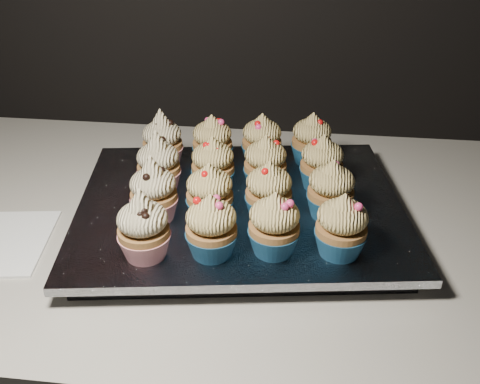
# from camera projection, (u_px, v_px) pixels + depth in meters

# --- Properties ---
(worktop) EXTENTS (2.44, 0.64, 0.04)m
(worktop) POSITION_uv_depth(u_px,v_px,m) (361.00, 234.00, 0.78)
(worktop) COLOR beige
(worktop) RESTS_ON cabinet
(baking_tray) EXTENTS (0.46, 0.38, 0.02)m
(baking_tray) POSITION_uv_depth(u_px,v_px,m) (240.00, 215.00, 0.76)
(baking_tray) COLOR black
(baking_tray) RESTS_ON worktop
(foil_lining) EXTENTS (0.50, 0.42, 0.01)m
(foil_lining) POSITION_uv_depth(u_px,v_px,m) (240.00, 205.00, 0.76)
(foil_lining) COLOR silver
(foil_lining) RESTS_ON baking_tray
(cupcake_0) EXTENTS (0.06, 0.06, 0.10)m
(cupcake_0) POSITION_uv_depth(u_px,v_px,m) (143.00, 228.00, 0.63)
(cupcake_0) COLOR red
(cupcake_0) RESTS_ON foil_lining
(cupcake_1) EXTENTS (0.06, 0.06, 0.08)m
(cupcake_1) POSITION_uv_depth(u_px,v_px,m) (211.00, 228.00, 0.63)
(cupcake_1) COLOR #1B5581
(cupcake_1) RESTS_ON foil_lining
(cupcake_2) EXTENTS (0.06, 0.06, 0.08)m
(cupcake_2) POSITION_uv_depth(u_px,v_px,m) (274.00, 225.00, 0.64)
(cupcake_2) COLOR #1B5581
(cupcake_2) RESTS_ON foil_lining
(cupcake_3) EXTENTS (0.06, 0.06, 0.08)m
(cupcake_3) POSITION_uv_depth(u_px,v_px,m) (341.00, 227.00, 0.63)
(cupcake_3) COLOR #1B5581
(cupcake_3) RESTS_ON foil_lining
(cupcake_4) EXTENTS (0.06, 0.06, 0.10)m
(cupcake_4) POSITION_uv_depth(u_px,v_px,m) (154.00, 192.00, 0.70)
(cupcake_4) COLOR red
(cupcake_4) RESTS_ON foil_lining
(cupcake_5) EXTENTS (0.06, 0.06, 0.08)m
(cupcake_5) POSITION_uv_depth(u_px,v_px,m) (210.00, 194.00, 0.70)
(cupcake_5) COLOR #1B5581
(cupcake_5) RESTS_ON foil_lining
(cupcake_6) EXTENTS (0.06, 0.06, 0.08)m
(cupcake_6) POSITION_uv_depth(u_px,v_px,m) (269.00, 192.00, 0.70)
(cupcake_6) COLOR #1B5581
(cupcake_6) RESTS_ON foil_lining
(cupcake_7) EXTENTS (0.06, 0.06, 0.08)m
(cupcake_7) POSITION_uv_depth(u_px,v_px,m) (331.00, 191.00, 0.70)
(cupcake_7) COLOR #1B5581
(cupcake_7) RESTS_ON foil_lining
(cupcake_8) EXTENTS (0.06, 0.06, 0.10)m
(cupcake_8) POSITION_uv_depth(u_px,v_px,m) (158.00, 165.00, 0.76)
(cupcake_8) COLOR red
(cupcake_8) RESTS_ON foil_lining
(cupcake_9) EXTENTS (0.06, 0.06, 0.08)m
(cupcake_9) POSITION_uv_depth(u_px,v_px,m) (213.00, 166.00, 0.76)
(cupcake_9) COLOR #1B5581
(cupcake_9) RESTS_ON foil_lining
(cupcake_10) EXTENTS (0.06, 0.06, 0.08)m
(cupcake_10) POSITION_uv_depth(u_px,v_px,m) (265.00, 164.00, 0.77)
(cupcake_10) COLOR #1B5581
(cupcake_10) RESTS_ON foil_lining
(cupcake_11) EXTENTS (0.06, 0.06, 0.08)m
(cupcake_11) POSITION_uv_depth(u_px,v_px,m) (322.00, 164.00, 0.77)
(cupcake_11) COLOR #1B5581
(cupcake_11) RESTS_ON foil_lining
(cupcake_12) EXTENTS (0.06, 0.06, 0.10)m
(cupcake_12) POSITION_uv_depth(u_px,v_px,m) (162.00, 141.00, 0.83)
(cupcake_12) COLOR red
(cupcake_12) RESTS_ON foil_lining
(cupcake_13) EXTENTS (0.06, 0.06, 0.08)m
(cupcake_13) POSITION_uv_depth(u_px,v_px,m) (212.00, 142.00, 0.83)
(cupcake_13) COLOR #1B5581
(cupcake_13) RESTS_ON foil_lining
(cupcake_14) EXTENTS (0.06, 0.06, 0.08)m
(cupcake_14) POSITION_uv_depth(u_px,v_px,m) (262.00, 141.00, 0.83)
(cupcake_14) COLOR #1B5581
(cupcake_14) RESTS_ON foil_lining
(cupcake_15) EXTENTS (0.06, 0.06, 0.08)m
(cupcake_15) POSITION_uv_depth(u_px,v_px,m) (312.00, 140.00, 0.84)
(cupcake_15) COLOR #1B5581
(cupcake_15) RESTS_ON foil_lining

